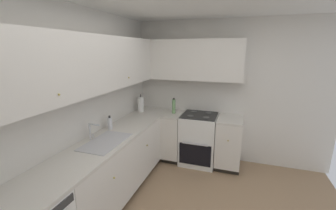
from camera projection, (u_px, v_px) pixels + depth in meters
The scene contains 14 objects.
wall_back at pixel (65, 117), 2.54m from camera, with size 4.23×0.05×2.55m, color silver.
wall_right at pixel (228, 93), 3.93m from camera, with size 0.05×3.46×2.55m, color silver.
lower_cabinets_back at pixel (113, 168), 3.04m from camera, with size 2.08×0.62×0.86m.
countertop_back at pixel (111, 138), 2.92m from camera, with size 3.29×0.60×0.04m, color beige.
lower_cabinets_right at pixel (204, 140), 3.95m from camera, with size 0.62×1.37×0.86m.
countertop_right at pixel (205, 117), 3.84m from camera, with size 0.60×1.37×0.03m.
oven_range at pixel (199, 138), 3.99m from camera, with size 0.68×0.62×1.05m.
upper_cabinets_back at pixel (88, 65), 2.58m from camera, with size 2.97×0.34×0.70m.
upper_cabinets_right at pixel (187, 60), 3.84m from camera, with size 0.32×1.92×0.70m.
sink at pixel (106, 145), 2.77m from camera, with size 0.68×0.40×0.10m.
faucet at pixel (91, 130), 2.79m from camera, with size 0.07×0.16×0.22m.
soap_bottle at pixel (110, 123), 3.19m from camera, with size 0.07×0.07×0.20m.
paper_towel_roll at pixel (141, 104), 4.08m from camera, with size 0.11×0.11×0.34m.
oil_bottle at pixel (174, 106), 3.98m from camera, with size 0.06×0.06×0.28m.
Camera 1 is at (-1.92, -0.21, 2.03)m, focal length 23.37 mm.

